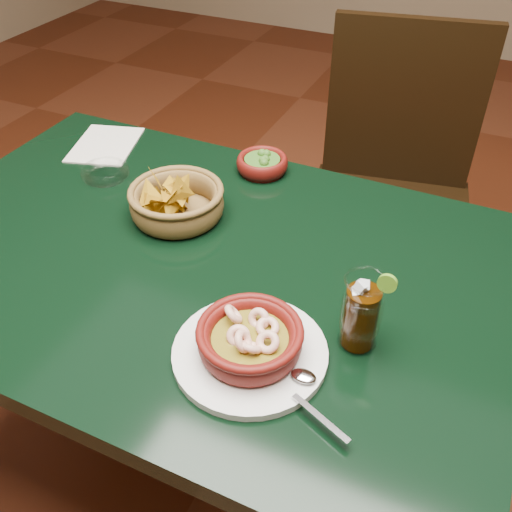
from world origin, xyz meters
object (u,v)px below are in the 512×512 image
at_px(cola_drink, 361,313).
at_px(shrimp_plate, 250,343).
at_px(dining_table, 197,292).
at_px(chip_basket, 176,202).
at_px(dining_chair, 391,190).

bearing_deg(cola_drink, shrimp_plate, -145.84).
xyz_separation_m(dining_table, chip_basket, (-0.09, 0.10, 0.13)).
bearing_deg(cola_drink, dining_table, 166.47).
relative_size(dining_chair, cola_drink, 6.39).
bearing_deg(dining_table, shrimp_plate, -41.31).
height_order(chip_basket, cola_drink, cola_drink).
relative_size(dining_chair, shrimp_plate, 3.14).
bearing_deg(dining_table, cola_drink, -13.53).
xyz_separation_m(dining_table, dining_chair, (0.23, 0.71, -0.11)).
height_order(dining_table, cola_drink, cola_drink).
bearing_deg(dining_chair, shrimp_plate, -91.46).
bearing_deg(chip_basket, shrimp_plate, -42.88).
bearing_deg(dining_table, dining_chair, 72.29).
xyz_separation_m(dining_chair, cola_drink, (0.12, -0.80, 0.28)).
bearing_deg(dining_chair, chip_basket, -117.52).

